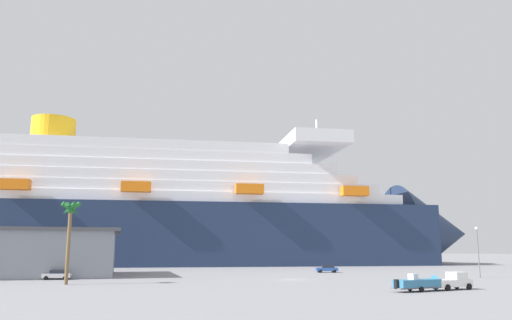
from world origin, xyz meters
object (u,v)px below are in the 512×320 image
(street_lamp, at_px, (478,245))
(parked_car_blue_suv, at_px, (327,269))
(palm_tree, at_px, (70,218))
(parked_car_silver_sedan, at_px, (57,275))
(cruise_ship, at_px, (138,215))
(pickup_truck, at_px, (453,281))
(small_boat_on_trailer, at_px, (421,283))

(street_lamp, bearing_deg, parked_car_blue_suv, 128.46)
(palm_tree, height_order, parked_car_silver_sedan, palm_tree)
(street_lamp, relative_size, parked_car_silver_sedan, 1.92)
(cruise_ship, xyz_separation_m, pickup_truck, (39.09, -101.36, -14.35))
(parked_car_blue_suv, bearing_deg, pickup_truck, -91.31)
(cruise_ship, height_order, street_lamp, cruise_ship)
(palm_tree, bearing_deg, parked_car_blue_suv, 25.84)
(small_boat_on_trailer, height_order, parked_car_silver_sedan, small_boat_on_trailer)
(cruise_ship, height_order, pickup_truck, cruise_ship)
(small_boat_on_trailer, relative_size, parked_car_blue_suv, 1.75)
(parked_car_blue_suv, bearing_deg, parked_car_silver_sedan, -167.16)
(small_boat_on_trailer, relative_size, palm_tree, 0.71)
(pickup_truck, distance_m, palm_tree, 54.50)
(cruise_ship, xyz_separation_m, small_boat_on_trailer, (33.85, -102.53, -14.43))
(cruise_ship, height_order, parked_car_silver_sedan, cruise_ship)
(cruise_ship, relative_size, palm_tree, 18.24)
(pickup_truck, bearing_deg, palm_tree, 156.63)
(cruise_ship, bearing_deg, palm_tree, -97.34)
(pickup_truck, xyz_separation_m, parked_car_silver_sedan, (-52.29, 33.62, -0.21))
(pickup_truck, height_order, parked_car_blue_suv, pickup_truck)
(parked_car_silver_sedan, bearing_deg, pickup_truck, -32.74)
(cruise_ship, relative_size, street_lamp, 24.42)
(small_boat_on_trailer, relative_size, parked_car_silver_sedan, 1.83)
(street_lamp, bearing_deg, small_boat_on_trailer, -138.84)
(pickup_truck, distance_m, small_boat_on_trailer, 5.37)
(street_lamp, xyz_separation_m, parked_car_silver_sedan, (-72.77, 12.31, -4.96))
(street_lamp, distance_m, parked_car_silver_sedan, 73.97)
(street_lamp, bearing_deg, palm_tree, 179.97)
(pickup_truck, relative_size, street_lamp, 0.65)
(small_boat_on_trailer, distance_m, parked_car_blue_suv, 47.37)
(parked_car_blue_suv, bearing_deg, palm_tree, -154.16)
(pickup_truck, height_order, street_lamp, street_lamp)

